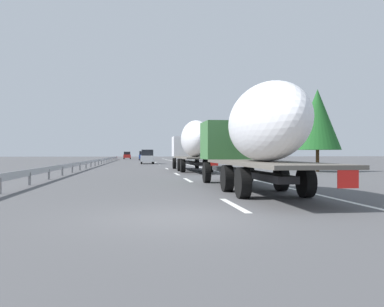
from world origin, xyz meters
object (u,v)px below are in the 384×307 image
at_px(car_white_van, 147,157).
at_px(truck_trailing, 254,132).
at_px(car_blue_sedan, 143,156).
at_px(car_red_compact, 127,155).
at_px(road_sign, 190,148).
at_px(truck_lead, 193,143).

bearing_deg(car_white_van, truck_trailing, -175.43).
height_order(car_blue_sedan, car_red_compact, car_blue_sedan).
relative_size(car_red_compact, car_white_van, 0.92).
bearing_deg(truck_trailing, road_sign, -4.06).
relative_size(truck_lead, car_white_van, 3.01).
bearing_deg(car_red_compact, road_sign, -166.75).
bearing_deg(car_white_van, car_red_compact, 4.99).
distance_m(truck_lead, car_white_van, 23.80).
bearing_deg(car_red_compact, car_blue_sedan, -168.02).
relative_size(car_red_compact, road_sign, 1.27).
xyz_separation_m(truck_lead, car_blue_sedan, (52.27, 3.59, -1.41)).
distance_m(truck_trailing, car_red_compact, 88.53).
bearing_deg(road_sign, car_red_compact, 13.25).
xyz_separation_m(car_white_van, road_sign, (2.10, -6.42, 1.31)).
bearing_deg(road_sign, car_white_van, 108.10).
height_order(truck_lead, car_red_compact, truck_lead).
distance_m(truck_lead, truck_trailing, 18.03).
bearing_deg(truck_lead, car_white_van, 8.03).
distance_m(car_blue_sedan, car_red_compact, 18.32).
xyz_separation_m(truck_trailing, road_sign, (43.65, -3.10, -0.03)).
bearing_deg(car_red_compact, truck_lead, -173.99).
height_order(truck_lead, road_sign, truck_lead).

